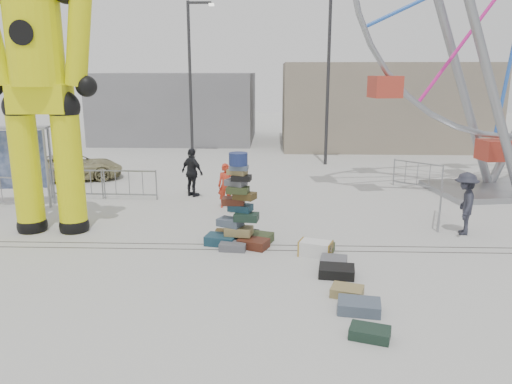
{
  "coord_description": "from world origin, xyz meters",
  "views": [
    {
      "loc": [
        0.43,
        -11.65,
        4.55
      ],
      "look_at": [
        -0.06,
        1.75,
        1.28
      ],
      "focal_mm": 35.0,
      "sensor_mm": 36.0,
      "label": 1
    }
  ],
  "objects_px": {
    "barricade_wheel_back": "(417,175)",
    "pedestrian_green": "(239,191)",
    "crash_test_dummy": "(38,77)",
    "pedestrian_grey": "(465,203)",
    "parked_suv": "(74,167)",
    "lamp_post_right": "(330,72)",
    "suitcase_tower": "(239,219)",
    "pedestrian_black": "(192,173)",
    "lamp_post_left": "(192,72)",
    "steamer_trunk": "(316,249)",
    "barricade_dummy_c": "(129,185)",
    "barricade_wheel_front": "(440,205)",
    "barricade_dummy_b": "(78,184)",
    "pedestrian_red": "(226,186)"
  },
  "relations": [
    {
      "from": "barricade_wheel_front",
      "to": "barricade_dummy_b",
      "type": "bearing_deg",
      "value": 97.35
    },
    {
      "from": "barricade_wheel_back",
      "to": "parked_suv",
      "type": "relative_size",
      "value": 0.5
    },
    {
      "from": "crash_test_dummy",
      "to": "lamp_post_right",
      "type": "bearing_deg",
      "value": 49.04
    },
    {
      "from": "lamp_post_left",
      "to": "barricade_wheel_front",
      "type": "bearing_deg",
      "value": -51.28
    },
    {
      "from": "crash_test_dummy",
      "to": "pedestrian_grey",
      "type": "bearing_deg",
      "value": -0.57
    },
    {
      "from": "lamp_post_right",
      "to": "lamp_post_left",
      "type": "distance_m",
      "value": 7.28
    },
    {
      "from": "steamer_trunk",
      "to": "pedestrian_grey",
      "type": "bearing_deg",
      "value": 42.69
    },
    {
      "from": "lamp_post_right",
      "to": "crash_test_dummy",
      "type": "height_order",
      "value": "crash_test_dummy"
    },
    {
      "from": "barricade_dummy_c",
      "to": "barricade_wheel_back",
      "type": "height_order",
      "value": "same"
    },
    {
      "from": "barricade_dummy_c",
      "to": "pedestrian_black",
      "type": "bearing_deg",
      "value": 15.77
    },
    {
      "from": "barricade_wheel_back",
      "to": "suitcase_tower",
      "type": "bearing_deg",
      "value": -94.08
    },
    {
      "from": "barricade_dummy_b",
      "to": "pedestrian_green",
      "type": "xyz_separation_m",
      "value": [
        6.02,
        -1.86,
        0.24
      ]
    },
    {
      "from": "barricade_dummy_b",
      "to": "barricade_dummy_c",
      "type": "xyz_separation_m",
      "value": [
        1.91,
        -0.05,
        0.0
      ]
    },
    {
      "from": "pedestrian_black",
      "to": "parked_suv",
      "type": "relative_size",
      "value": 0.45
    },
    {
      "from": "suitcase_tower",
      "to": "crash_test_dummy",
      "type": "bearing_deg",
      "value": -174.28
    },
    {
      "from": "crash_test_dummy",
      "to": "pedestrian_green",
      "type": "distance_m",
      "value": 6.68
    },
    {
      "from": "pedestrian_green",
      "to": "pedestrian_grey",
      "type": "height_order",
      "value": "pedestrian_grey"
    },
    {
      "from": "barricade_dummy_c",
      "to": "pedestrian_black",
      "type": "xyz_separation_m",
      "value": [
        2.22,
        0.54,
        0.35
      ]
    },
    {
      "from": "pedestrian_green",
      "to": "pedestrian_black",
      "type": "distance_m",
      "value": 3.01
    },
    {
      "from": "barricade_dummy_c",
      "to": "pedestrian_red",
      "type": "xyz_separation_m",
      "value": [
        3.6,
        -0.96,
        0.21
      ]
    },
    {
      "from": "lamp_post_right",
      "to": "barricade_wheel_front",
      "type": "xyz_separation_m",
      "value": [
        2.44,
        -9.77,
        -3.93
      ]
    },
    {
      "from": "pedestrian_grey",
      "to": "parked_suv",
      "type": "bearing_deg",
      "value": -99.44
    },
    {
      "from": "pedestrian_grey",
      "to": "crash_test_dummy",
      "type": "bearing_deg",
      "value": -72.59
    },
    {
      "from": "lamp_post_left",
      "to": "barricade_wheel_back",
      "type": "bearing_deg",
      "value": -36.05
    },
    {
      "from": "steamer_trunk",
      "to": "pedestrian_grey",
      "type": "relative_size",
      "value": 0.45
    },
    {
      "from": "pedestrian_red",
      "to": "barricade_dummy_c",
      "type": "bearing_deg",
      "value": 162.53
    },
    {
      "from": "pedestrian_green",
      "to": "crash_test_dummy",
      "type": "bearing_deg",
      "value": -107.48
    },
    {
      "from": "lamp_post_right",
      "to": "barricade_dummy_c",
      "type": "xyz_separation_m",
      "value": [
        -7.89,
        -7.27,
        -3.93
      ]
    },
    {
      "from": "barricade_wheel_back",
      "to": "pedestrian_grey",
      "type": "distance_m",
      "value": 5.57
    },
    {
      "from": "barricade_wheel_back",
      "to": "pedestrian_green",
      "type": "bearing_deg",
      "value": -109.96
    },
    {
      "from": "suitcase_tower",
      "to": "steamer_trunk",
      "type": "xyz_separation_m",
      "value": [
        1.99,
        -0.84,
        -0.51
      ]
    },
    {
      "from": "lamp_post_left",
      "to": "steamer_trunk",
      "type": "bearing_deg",
      "value": -69.86
    },
    {
      "from": "crash_test_dummy",
      "to": "steamer_trunk",
      "type": "relative_size",
      "value": 10.28
    },
    {
      "from": "pedestrian_green",
      "to": "pedestrian_black",
      "type": "bearing_deg",
      "value": -178.66
    },
    {
      "from": "lamp_post_right",
      "to": "parked_suv",
      "type": "bearing_deg",
      "value": -160.25
    },
    {
      "from": "pedestrian_grey",
      "to": "parked_suv",
      "type": "distance_m",
      "value": 15.53
    },
    {
      "from": "lamp_post_right",
      "to": "pedestrian_black",
      "type": "relative_size",
      "value": 4.44
    },
    {
      "from": "barricade_wheel_back",
      "to": "pedestrian_green",
      "type": "relative_size",
      "value": 1.27
    },
    {
      "from": "barricade_dummy_b",
      "to": "barricade_wheel_back",
      "type": "xyz_separation_m",
      "value": [
        12.78,
        1.96,
        0.0
      ]
    },
    {
      "from": "barricade_dummy_b",
      "to": "pedestrian_green",
      "type": "height_order",
      "value": "pedestrian_green"
    },
    {
      "from": "crash_test_dummy",
      "to": "barricade_dummy_b",
      "type": "xyz_separation_m",
      "value": [
        -0.72,
        3.78,
        -3.83
      ]
    },
    {
      "from": "pedestrian_red",
      "to": "barricade_wheel_front",
      "type": "bearing_deg",
      "value": -15.47
    },
    {
      "from": "lamp_post_right",
      "to": "steamer_trunk",
      "type": "xyz_separation_m",
      "value": [
        -1.59,
        -12.74,
        -4.29
      ]
    },
    {
      "from": "barricade_wheel_back",
      "to": "barricade_wheel_front",
      "type": "bearing_deg",
      "value": -56.28
    },
    {
      "from": "barricade_dummy_b",
      "to": "pedestrian_red",
      "type": "distance_m",
      "value": 5.61
    },
    {
      "from": "lamp_post_left",
      "to": "pedestrian_red",
      "type": "bearing_deg",
      "value": -75.13
    },
    {
      "from": "lamp_post_right",
      "to": "barricade_dummy_c",
      "type": "bearing_deg",
      "value": -137.33
    },
    {
      "from": "steamer_trunk",
      "to": "barricade_dummy_b",
      "type": "xyz_separation_m",
      "value": [
        -8.21,
        5.52,
        0.36
      ]
    },
    {
      "from": "barricade_dummy_c",
      "to": "barricade_dummy_b",
      "type": "bearing_deg",
      "value": -179.34
    },
    {
      "from": "crash_test_dummy",
      "to": "barricade_wheel_back",
      "type": "xyz_separation_m",
      "value": [
        12.05,
        5.74,
        -3.83
      ]
    }
  ]
}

